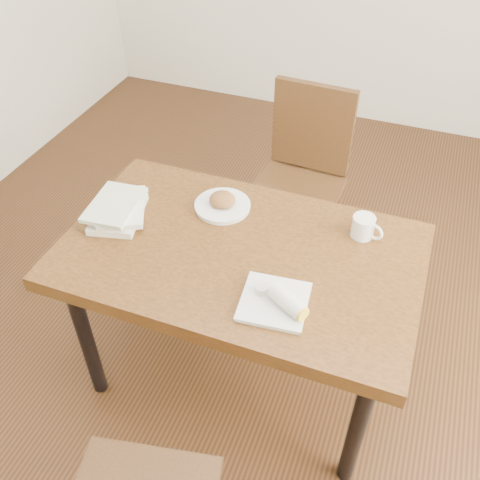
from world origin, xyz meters
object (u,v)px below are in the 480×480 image
(chair_far, at_px, (303,170))
(plate_burrito, at_px, (278,301))
(plate_scone, at_px, (222,204))
(coffee_mug, at_px, (364,227))
(table, at_px, (240,266))
(book_stack, at_px, (118,209))

(chair_far, height_order, plate_burrito, chair_far)
(chair_far, bearing_deg, plate_scone, -103.52)
(chair_far, bearing_deg, coffee_mug, -58.07)
(table, relative_size, plate_scone, 5.85)
(table, distance_m, coffee_mug, 0.48)
(chair_far, relative_size, coffee_mug, 7.87)
(plate_burrito, xyz_separation_m, book_stack, (-0.71, 0.22, 0.01))
(plate_scone, bearing_deg, book_stack, -152.06)
(chair_far, xyz_separation_m, coffee_mug, (0.39, -0.63, 0.25))
(coffee_mug, bearing_deg, plate_scone, -176.72)
(coffee_mug, height_order, plate_burrito, coffee_mug)
(plate_scone, height_order, coffee_mug, coffee_mug)
(plate_scone, relative_size, book_stack, 0.73)
(table, bearing_deg, plate_burrito, -44.32)
(table, relative_size, chair_far, 1.35)
(table, relative_size, book_stack, 4.29)
(plate_burrito, height_order, book_stack, plate_burrito)
(chair_far, relative_size, plate_scone, 4.32)
(plate_burrito, bearing_deg, chair_far, 100.71)
(table, height_order, book_stack, book_stack)
(table, distance_m, plate_scone, 0.28)
(chair_far, distance_m, plate_scone, 0.71)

